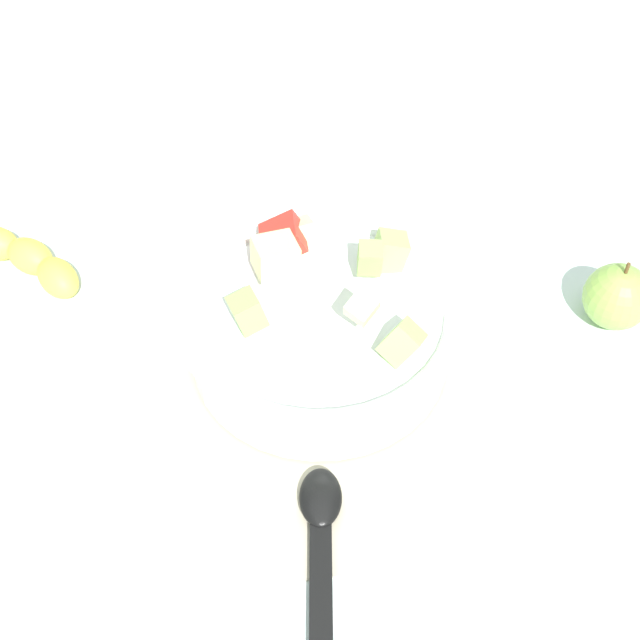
% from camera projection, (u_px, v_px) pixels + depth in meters
% --- Properties ---
extents(ground_plane, '(2.40, 2.40, 0.00)m').
position_uv_depth(ground_plane, '(328.00, 370.00, 0.86)').
color(ground_plane, silver).
extents(placemat, '(0.42, 0.33, 0.01)m').
position_uv_depth(placemat, '(329.00, 368.00, 0.86)').
color(placemat, '#BCB299').
rests_on(placemat, ground_plane).
extents(salad_bowl, '(0.26, 0.26, 0.12)m').
position_uv_depth(salad_bowl, '(320.00, 325.00, 0.84)').
color(salad_bowl, white).
rests_on(salad_bowl, placemat).
extents(serving_spoon, '(0.19, 0.05, 0.01)m').
position_uv_depth(serving_spoon, '(321.00, 537.00, 0.73)').
color(serving_spoon, black).
rests_on(serving_spoon, placemat).
extents(whole_apple, '(0.07, 0.07, 0.08)m').
position_uv_depth(whole_apple, '(617.00, 297.00, 0.88)').
color(whole_apple, '#8CB74C').
rests_on(whole_apple, ground_plane).
extents(banana_whole, '(0.12, 0.13, 0.04)m').
position_uv_depth(banana_whole, '(27.00, 259.00, 0.94)').
color(banana_whole, yellow).
rests_on(banana_whole, ground_plane).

